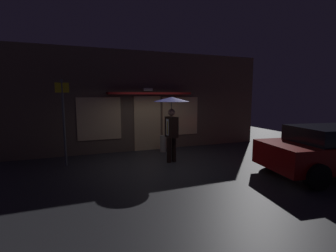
{
  "coord_description": "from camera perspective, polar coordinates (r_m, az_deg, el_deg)",
  "views": [
    {
      "loc": [
        -2.63,
        -7.11,
        2.23
      ],
      "look_at": [
        0.12,
        0.17,
        1.23
      ],
      "focal_mm": 25.62,
      "sensor_mm": 36.0,
      "label": 1
    }
  ],
  "objects": [
    {
      "name": "person_with_umbrella",
      "position": [
        7.85,
        0.84,
        3.35
      ],
      "size": [
        1.19,
        1.19,
        2.17
      ],
      "rotation": [
        0.0,
        0.0,
        1.82
      ],
      "color": "black",
      "rests_on": "ground"
    },
    {
      "name": "parked_car",
      "position": [
        8.21,
        34.69,
        -4.63
      ],
      "size": [
        4.19,
        2.38,
        1.37
      ],
      "rotation": [
        0.0,
        0.0,
        -0.14
      ],
      "color": "maroon",
      "rests_on": "ground"
    },
    {
      "name": "building_facade",
      "position": [
        9.81,
        -5.22,
        5.78
      ],
      "size": [
        10.33,
        1.0,
        3.95
      ],
      "color": "brown",
      "rests_on": "ground"
    },
    {
      "name": "ground_plane",
      "position": [
        7.91,
        -0.41,
        -9.03
      ],
      "size": [
        18.0,
        18.0,
        0.0
      ],
      "primitive_type": "plane",
      "color": "#2D2D33"
    },
    {
      "name": "street_sign_post",
      "position": [
        8.08,
        -23.57,
        1.71
      ],
      "size": [
        0.4,
        0.07,
        2.71
      ],
      "color": "#595B60",
      "rests_on": "ground"
    },
    {
      "name": "sidewalk_bollard",
      "position": [
        9.51,
        -1.22,
        -4.2
      ],
      "size": [
        0.23,
        0.23,
        0.65
      ],
      "primitive_type": "cylinder",
      "color": "#B2A899",
      "rests_on": "ground"
    }
  ]
}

